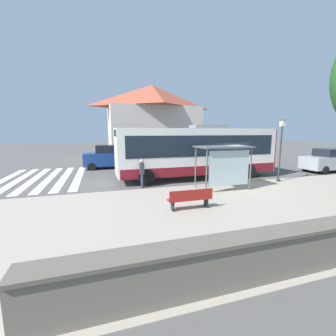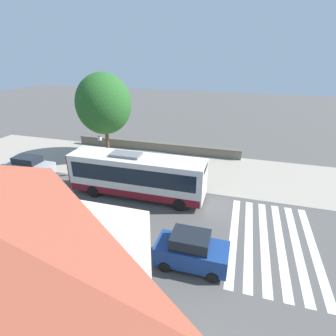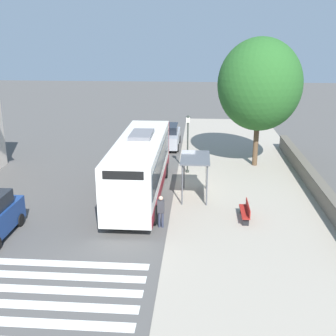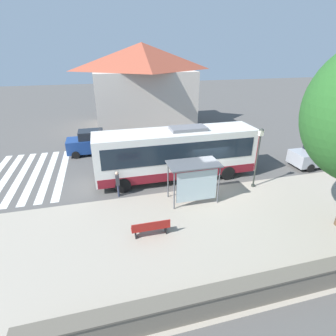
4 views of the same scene
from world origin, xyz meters
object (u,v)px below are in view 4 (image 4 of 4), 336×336
pedestrian (118,182)px  parked_car_behind_bus (320,155)px  bus (176,153)px  bus_shelter (194,171)px  bench (151,228)px  street_lamp_near (258,153)px  parked_car_far_lane (91,143)px

pedestrian → parked_car_behind_bus: (0.79, -15.66, -0.06)m
bus → pedestrian: size_ratio=6.57×
bus_shelter → parked_car_behind_bus: bearing=-77.3°
bench → street_lamp_near: bearing=-66.8°
parked_car_behind_bus → parked_car_far_lane: 18.73m
pedestrian → parked_car_behind_bus: bearing=-87.1°
bus → parked_car_behind_bus: bearing=-94.0°
bench → parked_car_far_lane: (12.27, 2.86, 0.52)m
street_lamp_near → pedestrian: bearing=83.2°
pedestrian → street_lamp_near: (-1.04, -8.81, 1.43)m
street_lamp_near → parked_car_far_lane: size_ratio=1.02×
bus_shelter → street_lamp_near: 4.58m
bus → bus_shelter: bearing=-178.2°
bus_shelter → pedestrian: (1.77, 4.31, -1.04)m
bus → parked_car_far_lane: bus is taller
parked_car_behind_bus → parked_car_far_lane: parked_car_far_lane is taller
bench → parked_car_behind_bus: (5.10, -14.44, 0.44)m
street_lamp_near → bus: bearing=60.2°
bus → bus_shelter: (-3.36, -0.10, 0.13)m
bus_shelter → bench: 4.28m
bus → pedestrian: (-1.59, 4.20, -0.91)m
pedestrian → parked_car_behind_bus: parked_car_behind_bus is taller
bus → street_lamp_near: size_ratio=2.72×
bus_shelter → street_lamp_near: street_lamp_near is taller
bus_shelter → street_lamp_near: bearing=-80.8°
parked_car_behind_bus → bench: bearing=109.4°
bus_shelter → bench: size_ratio=1.58×
bus → pedestrian: 4.58m
bus → pedestrian: bearing=110.7°
street_lamp_near → parked_car_behind_bus: 7.25m
bus → bench: 6.76m
bus_shelter → pedestrian: 4.77m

